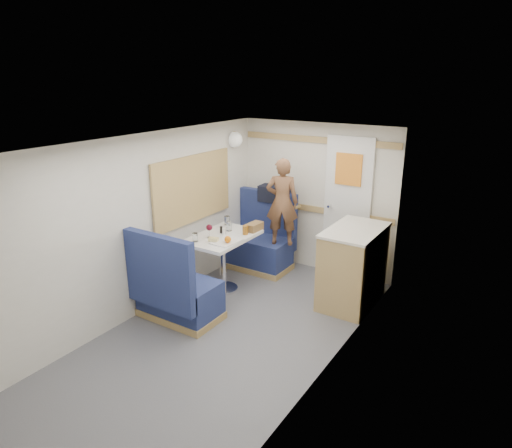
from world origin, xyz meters
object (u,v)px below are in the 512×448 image
Objects in this scene: bread_loaf at (254,227)px; salt_grinder at (224,231)px; tumbler_left at (195,237)px; tumbler_mid at (227,220)px; cheese_block at (213,239)px; bench_far at (260,246)px; orange_fruit at (228,239)px; bench_near at (176,295)px; duffel_bag at (276,194)px; galley_counter at (353,266)px; tray at (226,242)px; dome_light at (235,140)px; tumbler_right at (229,226)px; beer_glass at (245,230)px; pepper_grinder at (221,230)px; dinette_table at (222,248)px; wine_glass at (209,228)px; person at (282,202)px.

salt_grinder is at bearing -124.11° from bread_loaf.
tumbler_left is 0.71m from tumbler_mid.
bench_far is at bearing 92.56° from cheese_block.
salt_grinder is at bearing 134.54° from orange_fruit.
bench_near is 2.11m from duffel_bag.
salt_grinder is (-1.47, -0.51, 0.30)m from galley_counter.
salt_grinder is at bearing 132.26° from tray.
dome_light is at bearing 112.02° from cheese_block.
bread_loaf is at bearing 84.52° from tray.
beer_glass is (0.25, -0.00, -0.00)m from tumbler_right.
cheese_block is (0.05, -1.10, 0.46)m from bench_far.
beer_glass is at bearing 24.03° from pepper_grinder.
dome_light is 1.72× the size of tumbler_mid.
galley_counter reaches higher than salt_grinder.
bread_loaf is at bearing 0.00° from tumbler_mid.
duffel_bag is at bearing 80.55° from tumbler_left.
bench_far is 1.50m from dome_light.
tumbler_mid reaches higher than tray.
bench_near is at bearing -90.00° from bench_far.
dome_light is 2.28m from galley_counter.
dinette_table is at bearing 138.98° from orange_fruit.
wine_glass is at bearing -120.32° from dinette_table.
tumbler_right reaches higher than tumbler_left.
dinette_table is at bearing -46.54° from pepper_grinder.
wine_glass is (-0.26, 0.02, 0.11)m from tray.
tumbler_right is (-0.09, 0.43, 0.02)m from cheese_block.
dinette_table is at bearing -90.00° from bench_far.
tumbler_mid reaches higher than cheese_block.
dinette_table is 10.41× the size of pepper_grinder.
galley_counter is at bearing 17.39° from pepper_grinder.
salt_grinder is (-0.23, 0.23, -0.01)m from orange_fruit.
bread_loaf is at bearing 85.14° from beer_glass.
salt_grinder is (0.08, 0.18, -0.08)m from wine_glass.
bench_near is at bearing -89.75° from salt_grinder.
bench_far reaches higher than beer_glass.
dome_light is 1.94× the size of tumbler_left.
tumbler_right is (-0.04, 1.06, 0.48)m from bench_near.
dinette_table is 11.72× the size of orange_fruit.
orange_fruit is (0.61, -1.05, -0.97)m from dome_light.
tumbler_left is at bearing -96.92° from bench_far.
person is at bearing 67.45° from bread_loaf.
salt_grinder is at bearing -64.60° from dome_light.
cheese_block is 1.07× the size of tumbler_left.
dome_light is 0.44× the size of duffel_bag.
galley_counter reaches higher than tumbler_left.
wine_glass reaches higher than tumbler_mid.
orange_fruit is at bearing 12.86° from cheese_block.
tray is 3.80× the size of pepper_grinder.
tumbler_left is at bearing -151.35° from galley_counter.
pepper_grinder is (0.08, 0.40, -0.01)m from tumbler_left.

